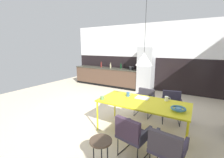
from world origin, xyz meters
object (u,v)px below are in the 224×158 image
at_px(armchair_facing_counter, 172,103).
at_px(armchair_by_stool, 131,132).
at_px(dining_table, 143,103).
at_px(fruit_bowl, 178,109).
at_px(side_stool, 101,143).
at_px(armchair_corner_seat, 167,146).
at_px(mug_wide_latte, 167,99).
at_px(bottle_vinegar_dark, 121,66).
at_px(bottle_oil_tall, 111,66).
at_px(open_book, 142,98).
at_px(mug_dark_espresso, 102,98).
at_px(cooking_pot, 131,68).
at_px(bottle_spice_small, 101,65).
at_px(armchair_head_of_table, 145,98).
at_px(mug_white_ceramic, 128,94).
at_px(refrigerator_column, 146,70).
at_px(pendant_lamp_over_table_near, 144,59).

distance_m(armchair_facing_counter, armchair_by_stool, 1.81).
xyz_separation_m(dining_table, fruit_bowl, (0.73, -0.13, 0.08)).
xyz_separation_m(armchair_by_stool, side_stool, (-0.32, -0.45, -0.04)).
distance_m(armchair_facing_counter, armchair_corner_seat, 1.89).
relative_size(mug_wide_latte, bottle_vinegar_dark, 0.48).
height_order(armchair_facing_counter, bottle_oil_tall, bottle_oil_tall).
bearing_deg(open_book, bottle_vinegar_dark, 124.38).
bearing_deg(armchair_by_stool, mug_dark_espresso, 161.18).
bearing_deg(cooking_pot, bottle_spice_small, 179.77).
height_order(armchair_head_of_table, mug_white_ceramic, mug_white_ceramic).
distance_m(refrigerator_column, fruit_bowl, 3.82).
xyz_separation_m(dining_table, bottle_oil_tall, (-2.75, 3.27, 0.30)).
distance_m(armchair_facing_counter, side_stool, 2.33).
distance_m(mug_wide_latte, cooking_pot, 3.65).
relative_size(fruit_bowl, mug_wide_latte, 2.17).
xyz_separation_m(mug_white_ceramic, bottle_oil_tall, (-2.32, 3.09, 0.21)).
distance_m(armchair_head_of_table, cooking_pot, 2.78).
relative_size(armchair_by_stool, bottle_vinegar_dark, 2.92).
distance_m(mug_white_ceramic, bottle_oil_tall, 3.87).
bearing_deg(fruit_bowl, mug_dark_espresso, -173.00).
distance_m(bottle_oil_tall, pendant_lamp_over_table_near, 4.35).
distance_m(armchair_corner_seat, side_stool, 0.98).
xyz_separation_m(armchair_head_of_table, bottle_oil_tall, (-2.50, 2.31, 0.51)).
height_order(armchair_by_stool, open_book, armchair_by_stool).
xyz_separation_m(open_book, mug_wide_latte, (0.53, 0.09, 0.05)).
xyz_separation_m(refrigerator_column, fruit_bowl, (1.71, -3.41, -0.18)).
bearing_deg(side_stool, dining_table, 80.31).
xyz_separation_m(refrigerator_column, pendant_lamp_over_table_near, (0.98, -3.32, 0.71)).
bearing_deg(fruit_bowl, bottle_spice_small, 139.70).
bearing_deg(refrigerator_column, open_book, -73.71).
relative_size(armchair_by_stool, mug_dark_espresso, 6.28).
bearing_deg(bottle_oil_tall, open_book, -48.70).
relative_size(mug_wide_latte, bottle_spice_small, 0.43).
distance_m(mug_white_ceramic, bottle_spice_small, 4.27).
bearing_deg(bottle_spice_small, bottle_oil_tall, -4.11).
bearing_deg(side_stool, pendant_lamp_over_table_near, 80.01).
distance_m(armchair_corner_seat, mug_white_ceramic, 1.63).
xyz_separation_m(armchair_head_of_table, mug_dark_espresso, (-0.59, -1.28, 0.28)).
relative_size(armchair_facing_counter, mug_white_ceramic, 6.22).
relative_size(bottle_spice_small, side_stool, 0.59).
height_order(bottle_vinegar_dark, bottle_spice_small, bottle_spice_small).
distance_m(refrigerator_column, mug_dark_espresso, 3.61).
xyz_separation_m(bottle_vinegar_dark, bottle_oil_tall, (-0.50, -0.12, -0.00)).
xyz_separation_m(fruit_bowl, mug_wide_latte, (-0.29, 0.46, 0.01)).
xyz_separation_m(armchair_facing_counter, bottle_oil_tall, (-3.22, 2.35, 0.50)).
height_order(armchair_head_of_table, side_stool, armchair_head_of_table).
xyz_separation_m(armchair_corner_seat, fruit_bowl, (0.04, 0.82, 0.28)).
bearing_deg(refrigerator_column, bottle_spice_small, 179.19).
height_order(dining_table, cooking_pot, cooking_pot).
relative_size(armchair_corner_seat, mug_wide_latte, 6.10).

